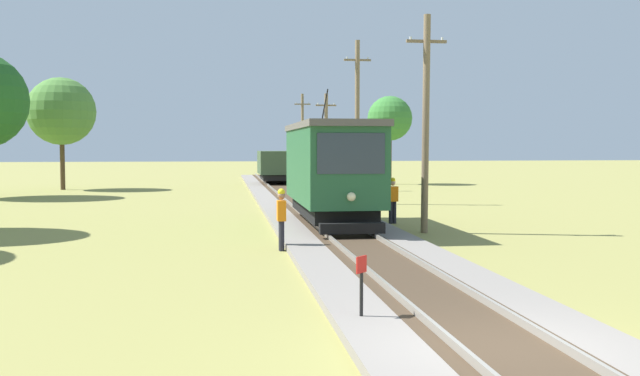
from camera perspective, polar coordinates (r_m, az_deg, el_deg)
The scene contains 16 objects.
ground_plane at distance 10.28m, azimuth 15.02°, elevation -13.58°, with size 260.00×260.00×0.00m, color olive.
track_ballast at distance 10.26m, azimuth 15.03°, elevation -13.10°, with size 4.20×120.00×0.18m, color gray.
sleeper_bed at distance 10.23m, azimuth 15.04°, elevation -12.59°, with size 2.04×120.00×0.01m, color #423323.
rail_left at distance 9.96m, azimuth 11.13°, elevation -12.59°, with size 0.07×120.00×0.14m, color gray.
rail_right at distance 10.51m, azimuth 18.74°, elevation -11.86°, with size 0.07×120.00×0.14m, color gray.
red_tram at distance 25.28m, azimuth 0.91°, elevation 1.62°, with size 2.60×8.54×4.79m.
freight_car at distance 52.58m, azimuth -3.69°, elevation 1.86°, with size 2.40×5.20×2.31m.
utility_pole_near_tram at distance 24.24m, azimuth 8.60°, elevation 5.33°, with size 1.40×0.39×7.43m.
utility_pole_mid at distance 36.20m, azimuth 3.05°, elevation 5.50°, with size 1.40×0.28×8.41m.
utility_pole_far at distance 47.05m, azimuth 0.49°, elevation 3.86°, with size 1.40×0.45×6.51m.
utility_pole_distant at distance 60.85m, azimuth -1.43°, elevation 4.24°, with size 1.40×0.54×7.53m.
trackside_signal_marker at distance 11.68m, azimuth 3.39°, elevation -8.04°, with size 0.21×0.21×1.18m.
track_worker at distance 20.01m, azimuth -3.16°, elevation -2.33°, with size 0.25×0.38×1.78m.
second_worker at distance 27.13m, azimuth 5.93°, elevation -0.83°, with size 0.42×0.31×1.78m.
tree_left_far at distance 55.29m, azimuth 5.71°, elevation 5.63°, with size 3.50×3.50×6.92m.
tree_horizon at distance 51.24m, azimuth -20.31°, elevation 5.87°, with size 4.62×4.62×7.68m.
Camera 1 is at (-3.87, -9.05, 2.99)m, focal length 39.31 mm.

